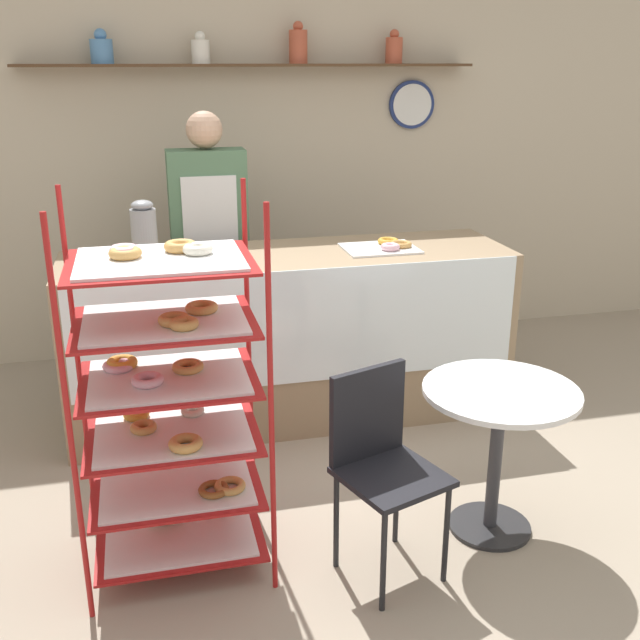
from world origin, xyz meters
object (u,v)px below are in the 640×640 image
at_px(pastry_rack, 171,403).
at_px(person_worker, 210,241).
at_px(coffee_carafe, 144,233).
at_px(cafe_table, 498,425).
at_px(donut_tray_counter, 386,246).
at_px(cafe_chair, 380,452).

relative_size(pastry_rack, person_worker, 0.90).
distance_m(person_worker, coffee_carafe, 0.77).
xyz_separation_m(pastry_rack, cafe_table, (1.40, -0.12, -0.21)).
relative_size(cafe_table, donut_tray_counter, 1.66).
height_order(pastry_rack, cafe_table, pastry_rack).
xyz_separation_m(person_worker, cafe_table, (1.05, -2.00, -0.44)).
relative_size(person_worker, coffee_carafe, 5.12).
bearing_deg(coffee_carafe, cafe_table, -43.52).
bearing_deg(person_worker, donut_tray_counter, -33.03).
xyz_separation_m(pastry_rack, person_worker, (0.36, 1.88, 0.22)).
xyz_separation_m(person_worker, donut_tray_counter, (0.97, -0.63, 0.06)).
height_order(pastry_rack, donut_tray_counter, pastry_rack).
relative_size(pastry_rack, cafe_chair, 1.82).
height_order(pastry_rack, coffee_carafe, pastry_rack).
bearing_deg(pastry_rack, donut_tray_counter, 43.39).
height_order(coffee_carafe, donut_tray_counter, coffee_carafe).
bearing_deg(person_worker, cafe_chair, -77.72).
bearing_deg(cafe_table, coffee_carafe, 136.48).
distance_m(pastry_rack, coffee_carafe, 1.33).
relative_size(person_worker, cafe_chair, 2.01).
distance_m(cafe_chair, donut_tray_counter, 1.64).
relative_size(pastry_rack, coffee_carafe, 4.62).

